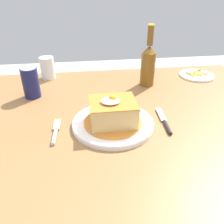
{
  "coord_description": "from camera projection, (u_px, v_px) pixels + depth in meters",
  "views": [
    {
      "loc": [
        -0.14,
        -0.71,
        1.17
      ],
      "look_at": [
        -0.04,
        -0.06,
        0.79
      ],
      "focal_mm": 36.59,
      "sensor_mm": 36.0,
      "label": 1
    }
  ],
  "objects": [
    {
      "name": "side_plate_fries",
      "position": [
        197.0,
        75.0,
        1.15
      ],
      "size": [
        0.17,
        0.17,
        0.02
      ],
      "color": "white",
      "rests_on": "dining_table"
    },
    {
      "name": "fork",
      "position": [
        55.0,
        133.0,
        0.72
      ],
      "size": [
        0.02,
        0.14,
        0.01
      ],
      "color": "silver",
      "rests_on": "dining_table"
    },
    {
      "name": "drinking_glass",
      "position": [
        48.0,
        69.0,
        1.11
      ],
      "size": [
        0.07,
        0.07,
        0.1
      ],
      "color": "silver",
      "rests_on": "dining_table"
    },
    {
      "name": "sandwich_meal",
      "position": [
        113.0,
        113.0,
        0.74
      ],
      "size": [
        0.19,
        0.19,
        0.1
      ],
      "color": "orange",
      "rests_on": "main_plate"
    },
    {
      "name": "beer_bottle_amber",
      "position": [
        148.0,
        64.0,
        1.01
      ],
      "size": [
        0.06,
        0.06,
        0.27
      ],
      "color": "brown",
      "rests_on": "dining_table"
    },
    {
      "name": "dining_table",
      "position": [
        121.0,
        136.0,
        0.89
      ],
      "size": [
        1.32,
        0.92,
        0.75
      ],
      "color": "olive",
      "rests_on": "ground_plane"
    },
    {
      "name": "knife",
      "position": [
        165.0,
        123.0,
        0.76
      ],
      "size": [
        0.03,
        0.17,
        0.01
      ],
      "color": "#262628",
      "rests_on": "dining_table"
    },
    {
      "name": "main_plate",
      "position": [
        113.0,
        123.0,
        0.76
      ],
      "size": [
        0.27,
        0.27,
        0.02
      ],
      "color": "white",
      "rests_on": "dining_table"
    },
    {
      "name": "soda_can",
      "position": [
        31.0,
        83.0,
        0.92
      ],
      "size": [
        0.07,
        0.07,
        0.12
      ],
      "color": "#191E51",
      "rests_on": "dining_table"
    }
  ]
}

